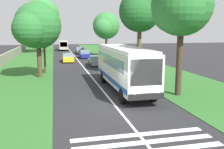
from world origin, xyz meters
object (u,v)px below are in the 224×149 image
(roadside_tree_left_2, at_px, (45,24))
(trailing_minibus_0, at_px, (63,44))
(coach_bus, at_px, (124,66))
(roadside_tree_left_0, at_px, (36,27))
(trailing_car_2, at_px, (84,54))
(roadside_tree_right_1, at_px, (105,26))
(trailing_car_3, at_px, (80,51))
(roadside_tree_right_0, at_px, (179,8))
(trailing_car_1, at_px, (68,58))
(roadside_tree_left_1, at_px, (42,16))
(utility_pole, at_px, (44,41))
(trailing_car_0, at_px, (96,61))
(roadside_tree_right_2, at_px, (139,13))

(roadside_tree_left_2, bearing_deg, trailing_minibus_0, -154.15)
(coach_bus, bearing_deg, roadside_tree_left_0, 43.88)
(trailing_car_2, bearing_deg, roadside_tree_right_1, -76.04)
(trailing_car_3, relative_size, roadside_tree_right_0, 0.46)
(trailing_car_1, distance_m, roadside_tree_left_2, 35.36)
(roadside_tree_left_1, bearing_deg, utility_pole, -177.63)
(roadside_tree_left_1, bearing_deg, trailing_car_1, -165.68)
(coach_bus, height_order, trailing_car_0, coach_bus)
(trailing_car_3, relative_size, roadside_tree_left_0, 0.53)
(roadside_tree_right_0, xyz_separation_m, roadside_tree_right_2, (10.08, -0.19, 0.31))
(roadside_tree_left_2, bearing_deg, roadside_tree_right_2, -166.19)
(trailing_car_3, xyz_separation_m, trailing_minibus_0, (10.04, 3.28, 0.88))
(trailing_car_2, height_order, trailing_car_3, same)
(trailing_car_2, relative_size, trailing_car_3, 1.00)
(trailing_car_1, height_order, utility_pole, utility_pole)
(coach_bus, height_order, trailing_car_1, coach_bus)
(roadside_tree_left_1, relative_size, roadside_tree_right_1, 1.41)
(roadside_tree_left_1, bearing_deg, roadside_tree_left_0, -179.02)
(trailing_car_3, distance_m, roadside_tree_right_0, 39.40)
(roadside_tree_left_2, bearing_deg, trailing_car_3, -157.99)
(roadside_tree_left_0, bearing_deg, roadside_tree_left_1, 0.98)
(trailing_car_2, xyz_separation_m, roadside_tree_left_1, (12.17, 7.84, 7.62))
(roadside_tree_left_2, bearing_deg, trailing_car_2, -164.85)
(trailing_car_1, relative_size, roadside_tree_left_1, 0.36)
(trailing_car_0, relative_size, trailing_car_3, 1.00)
(trailing_car_1, bearing_deg, trailing_car_3, -13.25)
(trailing_minibus_0, height_order, roadside_tree_right_0, roadside_tree_right_0)
(roadside_tree_left_1, bearing_deg, roadside_tree_left_2, 0.17)
(roadside_tree_left_0, bearing_deg, roadside_tree_right_1, -30.18)
(roadside_tree_left_1, relative_size, roadside_tree_right_0, 1.30)
(trailing_car_0, distance_m, roadside_tree_right_2, 11.39)
(roadside_tree_left_1, bearing_deg, trailing_minibus_0, -32.68)
(roadside_tree_left_0, distance_m, roadside_tree_right_2, 11.45)
(roadside_tree_right_1, bearing_deg, trailing_car_3, 26.52)
(trailing_car_2, height_order, roadside_tree_right_1, roadside_tree_right_1)
(trailing_car_1, distance_m, roadside_tree_right_2, 17.04)
(trailing_car_1, bearing_deg, roadside_tree_right_0, -163.31)
(utility_pole, bearing_deg, trailing_minibus_0, -5.61)
(trailing_car_3, bearing_deg, roadside_tree_right_1, -153.48)
(roadside_tree_left_0, relative_size, roadside_tree_right_0, 0.87)
(coach_bus, bearing_deg, roadside_tree_right_2, -27.05)
(trailing_car_2, distance_m, roadside_tree_left_1, 16.37)
(roadside_tree_left_0, bearing_deg, trailing_car_2, -21.22)
(coach_bus, height_order, roadside_tree_left_2, roadside_tree_left_2)
(trailing_car_0, bearing_deg, roadside_tree_right_2, -157.38)
(roadside_tree_left_2, height_order, roadside_tree_right_0, roadside_tree_left_2)
(roadside_tree_left_2, xyz_separation_m, roadside_tree_right_0, (-58.49, -11.72, -0.25))
(trailing_car_0, bearing_deg, roadside_tree_left_2, 11.78)
(roadside_tree_right_0, bearing_deg, trailing_minibus_0, 8.18)
(coach_bus, relative_size, roadside_tree_left_2, 1.10)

